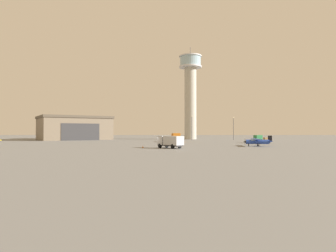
{
  "coord_description": "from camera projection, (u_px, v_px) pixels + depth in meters",
  "views": [
    {
      "loc": [
        3.62,
        -64.75,
        3.8
      ],
      "look_at": [
        3.77,
        30.96,
        5.42
      ],
      "focal_mm": 30.78,
      "sensor_mm": 36.0,
      "label": 1
    }
  ],
  "objects": [
    {
      "name": "truck_flatbed_green",
      "position": [
        260.0,
        139.0,
        89.82
      ],
      "size": [
        4.48,
        6.03,
        2.47
      ],
      "rotation": [
        0.0,
        0.0,
        2.0
      ],
      "color": "#38383D",
      "rests_on": "ground_plane"
    },
    {
      "name": "light_post_east",
      "position": [
        233.0,
        127.0,
        119.8
      ],
      "size": [
        0.44,
        0.44,
        9.53
      ],
      "color": "#38383D",
      "rests_on": "ground_plane"
    },
    {
      "name": "ground_plane",
      "position": [
        151.0,
        148.0,
        64.67
      ],
      "size": [
        400.0,
        400.0,
        0.0
      ],
      "primitive_type": "plane",
      "color": "slate"
    },
    {
      "name": "airplane_blue",
      "position": [
        257.0,
        141.0,
        71.18
      ],
      "size": [
        7.07,
        9.03,
        2.65
      ],
      "rotation": [
        0.0,
        0.0,
        3.0
      ],
      "color": "#2847A8",
      "rests_on": "ground_plane"
    },
    {
      "name": "control_tower",
      "position": [
        190.0,
        89.0,
        131.37
      ],
      "size": [
        10.29,
        10.29,
        42.14
      ],
      "color": "#B2AD9E",
      "rests_on": "ground_plane"
    },
    {
      "name": "traffic_cone_near_left",
      "position": [
        142.0,
        147.0,
        63.54
      ],
      "size": [
        0.36,
        0.36,
        0.59
      ],
      "color": "black",
      "rests_on": "ground_plane"
    },
    {
      "name": "hangar",
      "position": [
        74.0,
        128.0,
        124.95
      ],
      "size": [
        35.95,
        34.04,
        10.08
      ],
      "rotation": [
        0.0,
        0.0,
        -1.02
      ],
      "color": "#7A6B56",
      "rests_on": "ground_plane"
    },
    {
      "name": "truck_box_silver",
      "position": [
        170.0,
        141.0,
        62.96
      ],
      "size": [
        5.97,
        5.97,
        2.67
      ],
      "rotation": [
        0.0,
        0.0,
        2.36
      ],
      "color": "#38383D",
      "rests_on": "ground_plane"
    },
    {
      "name": "light_post_west",
      "position": [
        191.0,
        126.0,
        117.72
      ],
      "size": [
        0.44,
        0.44,
        9.98
      ],
      "color": "#38383D",
      "rests_on": "ground_plane"
    },
    {
      "name": "truck_box_orange",
      "position": [
        175.0,
        137.0,
        99.17
      ],
      "size": [
        3.6,
        6.28,
        3.0
      ],
      "rotation": [
        0.0,
        0.0,
        1.67
      ],
      "color": "#38383D",
      "rests_on": "ground_plane"
    }
  ]
}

